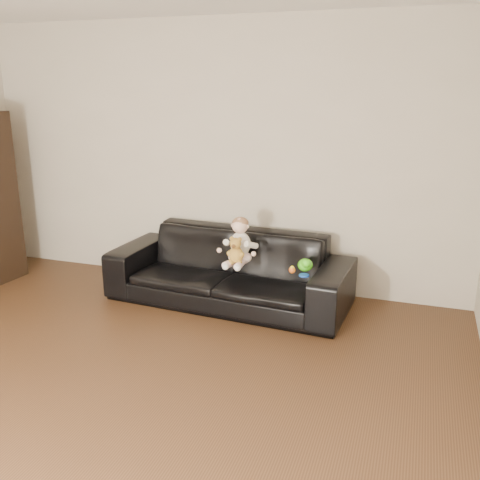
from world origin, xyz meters
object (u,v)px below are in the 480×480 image
(toy_green, at_px, (305,265))
(baby, at_px, (240,244))
(sofa, at_px, (229,269))
(teddy_bear, at_px, (236,251))
(toy_blue_disc, at_px, (304,275))
(toy_rattle, at_px, (292,270))

(toy_green, bearing_deg, baby, -179.69)
(sofa, relative_size, teddy_bear, 9.33)
(sofa, xyz_separation_m, baby, (0.15, -0.12, 0.29))
(teddy_bear, bearing_deg, baby, 86.03)
(baby, xyz_separation_m, toy_blue_disc, (0.62, -0.13, -0.18))
(sofa, xyz_separation_m, toy_green, (0.75, -0.12, 0.16))
(baby, xyz_separation_m, teddy_bear, (0.01, -0.13, -0.03))
(sofa, relative_size, toy_rattle, 38.34)
(sofa, bearing_deg, toy_blue_disc, -14.09)
(toy_blue_disc, bearing_deg, toy_green, 98.37)
(toy_rattle, bearing_deg, baby, 169.36)
(teddy_bear, height_order, toy_rattle, teddy_bear)
(sofa, height_order, toy_rattle, sofa)
(teddy_bear, bearing_deg, toy_green, 4.57)
(toy_green, distance_m, toy_blue_disc, 0.14)
(toy_blue_disc, bearing_deg, toy_rattle, 163.59)
(baby, height_order, toy_green, baby)
(teddy_bear, distance_m, toy_blue_disc, 0.63)
(baby, bearing_deg, toy_blue_disc, -6.87)
(toy_green, xyz_separation_m, toy_blue_disc, (0.02, -0.13, -0.05))
(baby, distance_m, teddy_bear, 0.13)
(teddy_bear, xyz_separation_m, toy_rattle, (0.50, 0.04, -0.13))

